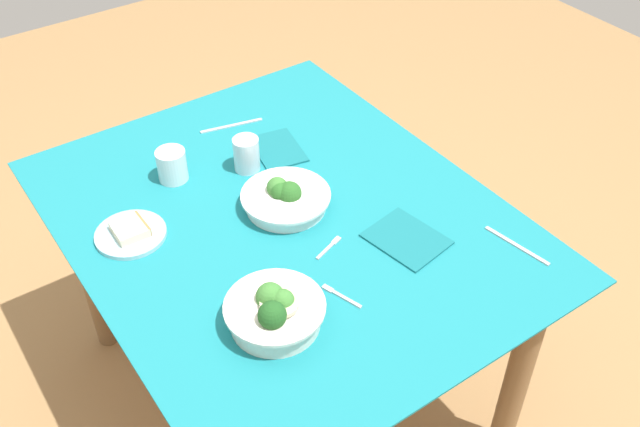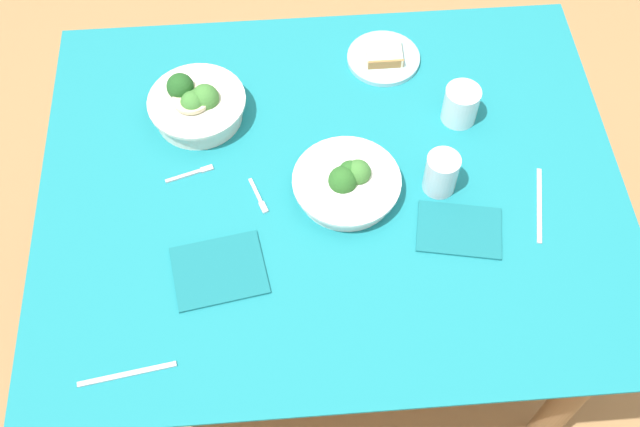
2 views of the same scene
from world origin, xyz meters
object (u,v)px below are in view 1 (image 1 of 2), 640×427
Objects in this scene: fork_by_far_bowl at (330,247)px; table_knife_right at (517,246)px; water_glass_side at (172,165)px; napkin_folded_lower at (406,239)px; water_glass_center at (246,154)px; table_knife_left at (231,126)px; broccoli_bowl_near at (285,198)px; bread_side_plate at (131,233)px; broccoli_bowl_far at (275,311)px; fork_by_near_bowl at (340,295)px; napkin_folded_upper at (278,149)px.

fork_by_far_bowl and table_knife_right have the same top height.
napkin_folded_lower is (-0.56, -0.37, -0.04)m from water_glass_side.
water_glass_center is 0.23m from table_knife_left.
broccoli_bowl_near is 0.20m from water_glass_center.
bread_side_plate is at bearing 44.20° from table_knife_right.
napkin_folded_lower is (-0.41, -0.56, -0.01)m from bread_side_plate.
broccoli_bowl_far is 1.21× the size of napkin_folded_lower.
broccoli_bowl_near is 1.27× the size of napkin_folded_lower.
broccoli_bowl_near is at bearing -146.21° from water_glass_side.
bread_side_plate is at bearing 120.82° from fork_by_far_bowl.
bread_side_plate reaches higher than table_knife_right.
water_glass_center is at bearing 21.68° from table_knife_right.
table_knife_left is (0.76, -0.14, -0.00)m from fork_by_near_bowl.
broccoli_bowl_near is 0.35m from fork_by_near_bowl.
bread_side_plate is 1.01× the size of napkin_folded_upper.
water_glass_side is (0.28, 0.19, 0.02)m from broccoli_bowl_near.
water_glass_side is 0.84× the size of fork_by_near_bowl.
napkin_folded_lower is at bearing -160.03° from water_glass_center.
fork_by_near_bowl is 0.56× the size of table_knife_left.
bread_side_plate is 0.93× the size of table_knife_left.
water_glass_side is at bearing 80.56° from napkin_folded_upper.
napkin_folded_upper is (0.56, -0.36, -0.04)m from broccoli_bowl_far.
fork_by_far_bowl is (-0.19, -0.00, -0.03)m from broccoli_bowl_near.
broccoli_bowl_far reaches higher than napkin_folded_upper.
water_glass_center is 0.13m from napkin_folded_upper.
broccoli_bowl_near reaches higher than napkin_folded_upper.
broccoli_bowl_far is at bearing -162.30° from bread_side_plate.
broccoli_bowl_far is 0.40m from broccoli_bowl_near.
napkin_folded_upper is at bearing -99.44° from water_glass_side.
napkin_folded_lower is at bearing -68.17° from table_knife_left.
fork_by_near_bowl is at bearing 168.25° from broccoli_bowl_near.
broccoli_bowl_far reaches higher than broccoli_bowl_near.
broccoli_bowl_near reaches higher than table_knife_right.
table_knife_left is 1.04× the size of napkin_folded_lower.
table_knife_right is (-0.46, -0.39, -0.03)m from broccoli_bowl_near.
fork_by_far_bowl is (-0.47, -0.19, -0.04)m from water_glass_side.
broccoli_bowl_near is 0.34m from water_glass_side.
napkin_folded_upper is at bearing 6.62° from napkin_folded_lower.
bread_side_plate is 1.98× the size of water_glass_side.
broccoli_bowl_near reaches higher than napkin_folded_lower.
water_glass_center is 0.53× the size of napkin_folded_lower.
water_glass_center reaches higher than bread_side_plate.
broccoli_bowl_far is 1.20× the size of table_knife_right.
fork_by_far_bowl is at bearing -157.96° from water_glass_side.
napkin_folded_lower is (0.06, -0.25, 0.00)m from fork_by_near_bowl.
broccoli_bowl_far is 0.80m from table_knife_left.
broccoli_bowl_far is 0.66m from napkin_folded_upper.
table_knife_right is (-0.12, -0.46, -0.00)m from fork_by_near_bowl.
napkin_folded_upper is at bearing -32.75° from broccoli_bowl_far.
water_glass_side is 0.51× the size of napkin_folded_upper.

